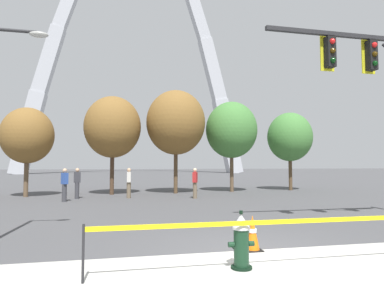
{
  "coord_description": "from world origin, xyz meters",
  "views": [
    {
      "loc": [
        -2.65,
        -6.44,
        1.79
      ],
      "look_at": [
        -0.18,
        5.0,
        2.5
      ],
      "focal_mm": 31.3,
      "sensor_mm": 36.0,
      "label": 1
    }
  ],
  "objects_px": {
    "monument_arch": "(135,57)",
    "pedestrian_walking_right": "(65,185)",
    "pedestrian_standing_center": "(77,183)",
    "pedestrian_near_trees": "(195,183)",
    "traffic_cone_by_hydrant": "(253,233)",
    "street_lamp": "(1,110)",
    "fire_hydrant": "(241,241)",
    "pedestrian_walking_left": "(129,183)"
  },
  "relations": [
    {
      "from": "monument_arch",
      "to": "pedestrian_standing_center",
      "type": "distance_m",
      "value": 53.24
    },
    {
      "from": "fire_hydrant",
      "to": "pedestrian_walking_left",
      "type": "height_order",
      "value": "pedestrian_walking_left"
    },
    {
      "from": "pedestrian_walking_left",
      "to": "pedestrian_walking_right",
      "type": "distance_m",
      "value": 3.24
    },
    {
      "from": "fire_hydrant",
      "to": "monument_arch",
      "type": "distance_m",
      "value": 65.02
    },
    {
      "from": "pedestrian_near_trees",
      "to": "pedestrian_standing_center",
      "type": "bearing_deg",
      "value": 169.37
    },
    {
      "from": "fire_hydrant",
      "to": "traffic_cone_by_hydrant",
      "type": "bearing_deg",
      "value": 58.79
    },
    {
      "from": "street_lamp",
      "to": "pedestrian_walking_left",
      "type": "bearing_deg",
      "value": 71.7
    },
    {
      "from": "monument_arch",
      "to": "pedestrian_walking_right",
      "type": "bearing_deg",
      "value": -96.04
    },
    {
      "from": "traffic_cone_by_hydrant",
      "to": "fire_hydrant",
      "type": "bearing_deg",
      "value": -121.21
    },
    {
      "from": "fire_hydrant",
      "to": "monument_arch",
      "type": "height_order",
      "value": "monument_arch"
    },
    {
      "from": "pedestrian_standing_center",
      "to": "fire_hydrant",
      "type": "bearing_deg",
      "value": -71.82
    },
    {
      "from": "street_lamp",
      "to": "pedestrian_standing_center",
      "type": "bearing_deg",
      "value": 86.82
    },
    {
      "from": "fire_hydrant",
      "to": "traffic_cone_by_hydrant",
      "type": "relative_size",
      "value": 1.36
    },
    {
      "from": "pedestrian_near_trees",
      "to": "traffic_cone_by_hydrant",
      "type": "bearing_deg",
      "value": -96.27
    },
    {
      "from": "pedestrian_standing_center",
      "to": "pedestrian_walking_left",
      "type": "bearing_deg",
      "value": -5.65
    },
    {
      "from": "fire_hydrant",
      "to": "monument_arch",
      "type": "relative_size",
      "value": 0.02
    },
    {
      "from": "pedestrian_standing_center",
      "to": "pedestrian_near_trees",
      "type": "height_order",
      "value": "same"
    },
    {
      "from": "traffic_cone_by_hydrant",
      "to": "pedestrian_walking_right",
      "type": "bearing_deg",
      "value": 116.92
    },
    {
      "from": "pedestrian_walking_right",
      "to": "pedestrian_near_trees",
      "type": "xyz_separation_m",
      "value": [
        6.46,
        0.19,
        0.0
      ]
    },
    {
      "from": "traffic_cone_by_hydrant",
      "to": "street_lamp",
      "type": "distance_m",
      "value": 6.32
    },
    {
      "from": "fire_hydrant",
      "to": "pedestrian_walking_right",
      "type": "bearing_deg",
      "value": 111.93
    },
    {
      "from": "traffic_cone_by_hydrant",
      "to": "pedestrian_near_trees",
      "type": "bearing_deg",
      "value": 83.73
    },
    {
      "from": "pedestrian_standing_center",
      "to": "street_lamp",
      "type": "bearing_deg",
      "value": -93.18
    },
    {
      "from": "fire_hydrant",
      "to": "monument_arch",
      "type": "xyz_separation_m",
      "value": [
        0.59,
        60.91,
        22.75
      ]
    },
    {
      "from": "traffic_cone_by_hydrant",
      "to": "pedestrian_near_trees",
      "type": "distance_m",
      "value": 10.7
    },
    {
      "from": "street_lamp",
      "to": "pedestrian_walking_left",
      "type": "distance_m",
      "value": 10.41
    },
    {
      "from": "monument_arch",
      "to": "pedestrian_standing_center",
      "type": "relative_size",
      "value": 33.94
    },
    {
      "from": "pedestrian_walking_left",
      "to": "traffic_cone_by_hydrant",
      "type": "bearing_deg",
      "value": -79.01
    },
    {
      "from": "pedestrian_standing_center",
      "to": "pedestrian_near_trees",
      "type": "distance_m",
      "value": 6.15
    },
    {
      "from": "fire_hydrant",
      "to": "street_lamp",
      "type": "distance_m",
      "value": 6.15
    },
    {
      "from": "traffic_cone_by_hydrant",
      "to": "street_lamp",
      "type": "bearing_deg",
      "value": 161.31
    },
    {
      "from": "traffic_cone_by_hydrant",
      "to": "monument_arch",
      "type": "relative_size",
      "value": 0.01
    },
    {
      "from": "fire_hydrant",
      "to": "street_lamp",
      "type": "relative_size",
      "value": 0.2
    },
    {
      "from": "pedestrian_standing_center",
      "to": "pedestrian_near_trees",
      "type": "relative_size",
      "value": 1.0
    },
    {
      "from": "traffic_cone_by_hydrant",
      "to": "monument_arch",
      "type": "xyz_separation_m",
      "value": [
        -0.07,
        59.82,
        22.86
      ]
    },
    {
      "from": "traffic_cone_by_hydrant",
      "to": "pedestrian_near_trees",
      "type": "xyz_separation_m",
      "value": [
        1.17,
        10.62,
        0.46
      ]
    },
    {
      "from": "monument_arch",
      "to": "pedestrian_walking_right",
      "type": "xyz_separation_m",
      "value": [
        -5.23,
        -49.39,
        -22.4
      ]
    },
    {
      "from": "traffic_cone_by_hydrant",
      "to": "pedestrian_near_trees",
      "type": "height_order",
      "value": "pedestrian_near_trees"
    },
    {
      "from": "monument_arch",
      "to": "pedestrian_walking_right",
      "type": "height_order",
      "value": "monument_arch"
    },
    {
      "from": "pedestrian_standing_center",
      "to": "monument_arch",
      "type": "bearing_deg",
      "value": 84.29
    },
    {
      "from": "fire_hydrant",
      "to": "street_lamp",
      "type": "bearing_deg",
      "value": 148.5
    },
    {
      "from": "fire_hydrant",
      "to": "traffic_cone_by_hydrant",
      "type": "height_order",
      "value": "fire_hydrant"
    }
  ]
}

